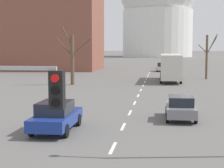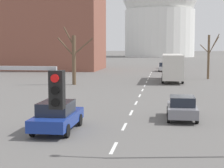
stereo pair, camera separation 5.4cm
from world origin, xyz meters
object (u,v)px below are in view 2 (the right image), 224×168
object	(u,v)px
sedan_near_right	(163,67)
city_bus	(172,66)
sedan_far_left	(167,64)
sedan_mid_centre	(182,108)
sedan_near_left	(57,116)
traffic_signal_near_left	(10,99)

from	to	relation	value
sedan_near_right	city_bus	world-z (taller)	city_bus
sedan_near_right	sedan_far_left	world-z (taller)	same
sedan_near_right	sedan_far_left	distance (m)	10.06
sedan_mid_centre	city_bus	distance (m)	26.01
sedan_near_right	sedan_near_left	bearing A→B (deg)	-96.34
sedan_mid_centre	sedan_near_left	bearing A→B (deg)	-148.16
traffic_signal_near_left	sedan_far_left	bearing A→B (deg)	86.29
traffic_signal_near_left	sedan_far_left	world-z (taller)	traffic_signal_near_left
sedan_mid_centre	sedan_far_left	distance (m)	55.38
sedan_far_left	city_bus	distance (m)	29.43
traffic_signal_near_left	sedan_near_right	size ratio (longest dim) A/B	0.98
sedan_near_left	sedan_near_right	world-z (taller)	sedan_near_right
traffic_signal_near_left	sedan_far_left	distance (m)	69.84
sedan_near_left	sedan_near_right	xyz separation A→B (m)	(5.51, 49.53, -0.01)
sedan_mid_centre	city_bus	bearing A→B (deg)	90.13
sedan_near_right	city_bus	distance (m)	19.45
traffic_signal_near_left	sedan_far_left	size ratio (longest dim) A/B	1.04
sedan_near_left	sedan_near_right	distance (m)	49.84
sedan_near_right	city_bus	xyz separation A→B (m)	(1.17, -19.37, 1.24)
sedan_far_left	city_bus	bearing A→B (deg)	-89.17
sedan_mid_centre	sedan_far_left	xyz separation A→B (m)	(-0.48, 55.38, 0.07)
sedan_near_right	city_bus	size ratio (longest dim) A/B	0.40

